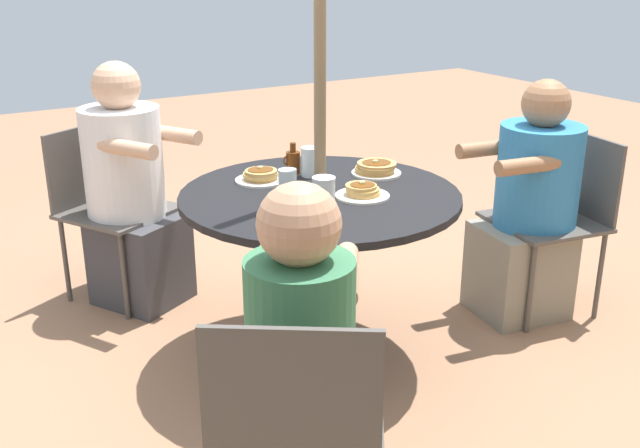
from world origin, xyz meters
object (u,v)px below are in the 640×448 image
at_px(diner_east, 301,378).
at_px(drinking_glass_b, 310,162).
at_px(patio_table, 320,219).
at_px(drinking_glass_a, 288,184).
at_px(pancake_plate_b, 376,169).
at_px(coffee_cup, 324,190).
at_px(pancake_plate_a, 362,192).
at_px(patio_chair_north, 105,199).
at_px(diner_north, 131,197).
at_px(syrup_bottle, 293,161).
at_px(patio_chair_east, 297,421).
at_px(pancake_plate_c, 261,176).
at_px(patio_chair_south, 560,210).
at_px(diner_south, 530,213).

bearing_deg(diner_east, drinking_glass_b, 92.40).
relative_size(patio_table, drinking_glass_a, 9.61).
relative_size(pancake_plate_b, coffee_cup, 2.07).
bearing_deg(pancake_plate_a, drinking_glass_b, -85.47).
height_order(patio_chair_north, diner_east, diner_east).
bearing_deg(patio_table, pancake_plate_b, -164.10).
distance_m(diner_north, drinking_glass_b, 0.95).
relative_size(diner_east, syrup_bottle, 8.09).
xyz_separation_m(pancake_plate_a, syrup_bottle, (0.07, -0.44, 0.03)).
bearing_deg(diner_north, drinking_glass_a, 82.48).
relative_size(patio_chair_north, diner_east, 0.76).
relative_size(patio_table, diner_east, 1.03).
relative_size(coffee_cup, drinking_glass_a, 0.88).
xyz_separation_m(patio_chair_east, pancake_plate_a, (-0.80, -0.88, 0.26)).
distance_m(patio_table, pancake_plate_a, 0.22).
relative_size(diner_east, pancake_plate_a, 5.08).
bearing_deg(pancake_plate_c, patio_chair_east, 66.79).
bearing_deg(patio_chair_south, patio_chair_north, 63.86).
relative_size(patio_chair_north, patio_chair_south, 1.00).
bearing_deg(pancake_plate_c, pancake_plate_a, 122.09).
bearing_deg(drinking_glass_b, diner_east, 58.51).
bearing_deg(patio_chair_east, patio_chair_north, 121.33).
xyz_separation_m(diner_north, drinking_glass_b, (-0.59, 0.70, 0.26)).
distance_m(patio_table, coffee_cup, 0.21).
bearing_deg(syrup_bottle, patio_table, 82.08).
distance_m(patio_table, pancake_plate_c, 0.32).
xyz_separation_m(patio_chair_south, drinking_glass_b, (1.13, -0.42, 0.30)).
distance_m(diner_north, diner_east, 1.80).
height_order(pancake_plate_a, pancake_plate_c, same).
xyz_separation_m(diner_north, patio_chair_east, (0.18, 1.94, -0.04)).
bearing_deg(patio_chair_north, patio_chair_south, 116.14).
relative_size(diner_south, pancake_plate_a, 5.16).
height_order(diner_east, coffee_cup, diner_east).
xyz_separation_m(patio_chair_east, pancake_plate_b, (-1.03, -1.12, 0.26)).
bearing_deg(diner_north, pancake_plate_b, 107.07).
xyz_separation_m(patio_chair_south, coffee_cup, (1.27, -0.07, 0.29)).
height_order(patio_chair_north, coffee_cup, patio_chair_north).
distance_m(diner_east, pancake_plate_a, 1.05).
bearing_deg(drinking_glass_b, pancake_plate_c, -9.52).
xyz_separation_m(pancake_plate_c, drinking_glass_a, (0.01, 0.26, 0.04)).
xyz_separation_m(diner_south, pancake_plate_c, (1.17, -0.43, 0.25)).
relative_size(pancake_plate_a, syrup_bottle, 1.59).
distance_m(patio_chair_east, coffee_cup, 1.13).
distance_m(pancake_plate_c, coffee_cup, 0.39).
distance_m(diner_east, pancake_plate_c, 1.25).
relative_size(diner_south, pancake_plate_c, 5.16).
height_order(diner_north, pancake_plate_a, diner_north).
bearing_deg(pancake_plate_a, coffee_cup, -4.27).
bearing_deg(pancake_plate_b, coffee_cup, 28.89).
xyz_separation_m(drinking_glass_a, drinking_glass_b, (-0.23, -0.22, 0.00)).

